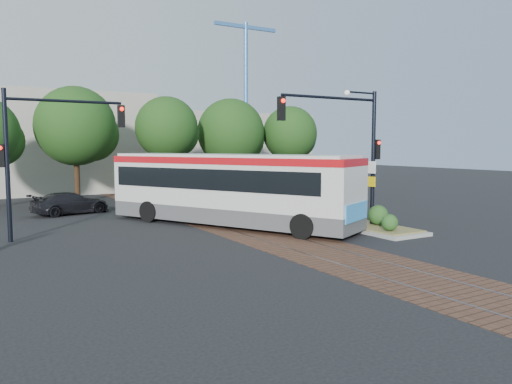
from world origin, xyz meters
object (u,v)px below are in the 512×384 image
traffic_island (369,222)px  signal_pole_main (353,137)px  signal_pole_left (38,144)px  city_bus (228,186)px  parked_car (70,203)px

traffic_island → signal_pole_main: size_ratio=0.87×
signal_pole_main → signal_pole_left: (-12.23, 4.80, -0.29)m
city_bus → signal_pole_left: (-8.16, 0.73, 1.98)m
signal_pole_main → parked_car: signal_pole_main is taller
signal_pole_main → parked_car: 15.93m
traffic_island → signal_pole_main: 3.95m
city_bus → parked_car: 9.90m
city_bus → traffic_island: 6.71m
parked_car → signal_pole_left: bearing=147.2°
traffic_island → signal_pole_left: bearing=159.6°
traffic_island → signal_pole_main: (-0.96, 0.09, 3.83)m
city_bus → signal_pole_left: 8.43m
city_bus → traffic_island: bearing=-66.9°
city_bus → signal_pole_main: 6.19m
traffic_island → signal_pole_main: signal_pole_main is taller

